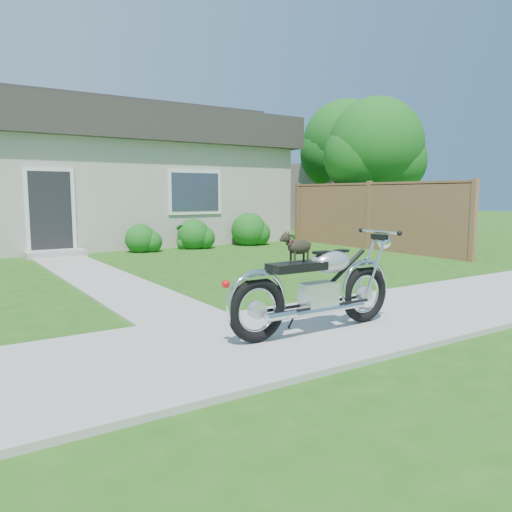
% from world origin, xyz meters
% --- Properties ---
extents(ground, '(80.00, 80.00, 0.00)m').
position_xyz_m(ground, '(0.00, 0.00, 0.00)').
color(ground, '#235114').
rests_on(ground, ground).
extents(sidewalk, '(24.00, 2.20, 0.04)m').
position_xyz_m(sidewalk, '(0.00, 0.00, 0.02)').
color(sidewalk, '#9E9B93').
rests_on(sidewalk, ground).
extents(walkway, '(1.20, 8.00, 0.03)m').
position_xyz_m(walkway, '(-1.50, 5.00, 0.01)').
color(walkway, '#9E9B93').
rests_on(walkway, ground).
extents(house, '(12.60, 7.03, 4.50)m').
position_xyz_m(house, '(-0.00, 11.99, 2.16)').
color(house, '#AFAA9E').
rests_on(house, ground).
extents(fence, '(0.12, 6.62, 1.90)m').
position_xyz_m(fence, '(6.30, 5.75, 0.94)').
color(fence, '#976644').
rests_on(fence, ground).
extents(tree_near, '(2.97, 2.97, 4.55)m').
position_xyz_m(tree_near, '(7.96, 6.95, 2.92)').
color(tree_near, '#3D2B1C').
rests_on(tree_near, ground).
extents(tree_far, '(3.41, 3.41, 5.23)m').
position_xyz_m(tree_far, '(9.98, 10.46, 3.35)').
color(tree_far, '#3D2B1C').
rests_on(tree_far, ground).
extents(shrub_row, '(10.04, 1.06, 1.06)m').
position_xyz_m(shrub_row, '(0.01, 8.50, 0.41)').
color(shrub_row, '#185A17').
rests_on(shrub_row, ground).
extents(potted_plant_right, '(0.54, 0.54, 0.69)m').
position_xyz_m(potted_plant_right, '(1.88, 8.55, 0.35)').
color(potted_plant_right, '#1E631B').
rests_on(potted_plant_right, ground).
extents(motorcycle_with_dog, '(2.22, 0.60, 1.09)m').
position_xyz_m(motorcycle_with_dog, '(-0.51, -0.18, 0.53)').
color(motorcycle_with_dog, black).
rests_on(motorcycle_with_dog, sidewalk).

